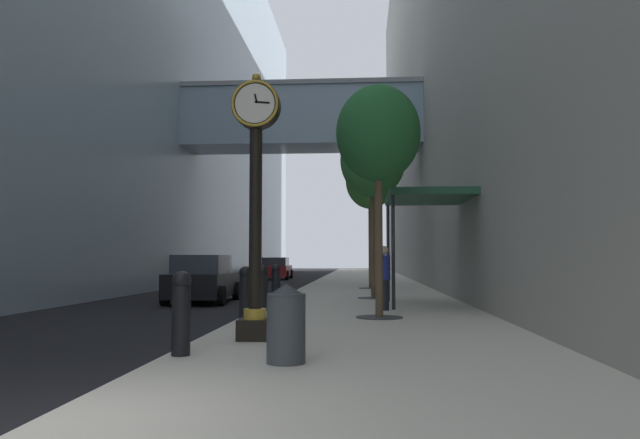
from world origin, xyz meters
name	(u,v)px	position (x,y,z in m)	size (l,w,h in m)	color
ground_plane	(308,287)	(0.00, 27.00, 0.00)	(110.00, 110.00, 0.00)	black
sidewalk_right	(365,283)	(3.00, 30.00, 0.07)	(6.01, 80.00, 0.14)	beige
building_block_left	(130,53)	(-11.06, 29.98, 13.85)	(21.94, 80.00, 27.76)	#93A8B7
building_block_right	(493,26)	(10.51, 30.00, 14.96)	(9.00, 80.00, 29.92)	gray
street_clock	(256,191)	(1.01, 5.41, 2.68)	(0.84, 0.55, 4.62)	black
bollard_nearest	(181,311)	(0.25, 3.70, 0.77)	(0.28, 0.28, 1.21)	black
bollard_third	(245,292)	(0.25, 8.49, 0.77)	(0.28, 0.28, 1.21)	black
bollard_fourth	(263,287)	(0.25, 10.89, 0.77)	(0.28, 0.28, 1.21)	black
bollard_fifth	(276,283)	(0.25, 13.29, 0.77)	(0.28, 0.28, 1.21)	black
street_tree_near	(378,135)	(3.24, 9.37, 4.45)	(2.00, 2.00, 5.50)	#333335
street_tree_mid_near	(373,161)	(3.24, 16.15, 4.91)	(2.28, 2.28, 6.12)	#333335
street_tree_mid_far	(370,182)	(3.24, 22.92, 5.04)	(2.25, 2.25, 6.24)	#333335
trash_bin	(286,322)	(1.83, 3.18, 0.68)	(0.53, 0.53, 1.05)	#383D42
pedestrian_walking	(384,276)	(3.42, 11.39, 1.04)	(0.48, 0.39, 1.71)	#23232D
storefront_awning	(427,199)	(4.77, 13.18, 3.28)	(2.40, 3.60, 3.30)	#235138
car_red_near	(276,268)	(-3.30, 38.22, 0.76)	(2.19, 4.61, 1.55)	#AD191E
car_black_mid	(203,279)	(-2.60, 15.59, 0.79)	(2.16, 4.21, 1.63)	black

